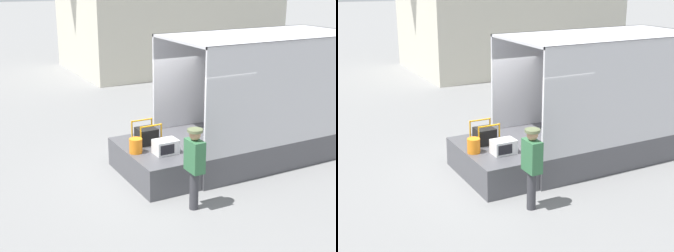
% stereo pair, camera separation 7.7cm
% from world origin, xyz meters
% --- Properties ---
extents(ground_plane, '(160.00, 160.00, 0.00)m').
position_xyz_m(ground_plane, '(0.00, 0.00, 0.00)').
color(ground_plane, gray).
extents(box_truck, '(6.85, 2.47, 3.11)m').
position_xyz_m(box_truck, '(4.11, -0.00, 0.94)').
color(box_truck, silver).
rests_on(box_truck, ground).
extents(tailgate_deck, '(1.26, 2.35, 0.69)m').
position_xyz_m(tailgate_deck, '(-0.63, 0.00, 0.35)').
color(tailgate_deck, '#4C4C51').
rests_on(tailgate_deck, ground).
extents(microwave, '(0.52, 0.38, 0.32)m').
position_xyz_m(microwave, '(-0.50, -0.42, 0.85)').
color(microwave, white).
rests_on(microwave, tailgate_deck).
extents(portable_generator, '(0.55, 0.54, 0.52)m').
position_xyz_m(portable_generator, '(-0.58, 0.36, 0.89)').
color(portable_generator, black).
rests_on(portable_generator, tailgate_deck).
extents(orange_bucket, '(0.29, 0.29, 0.33)m').
position_xyz_m(orange_bucket, '(-1.07, -0.07, 0.86)').
color(orange_bucket, orange).
rests_on(orange_bucket, tailgate_deck).
extents(worker_person, '(0.30, 0.44, 1.68)m').
position_xyz_m(worker_person, '(-0.59, -1.80, 1.03)').
color(worker_person, '#38383D').
rests_on(worker_person, ground).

